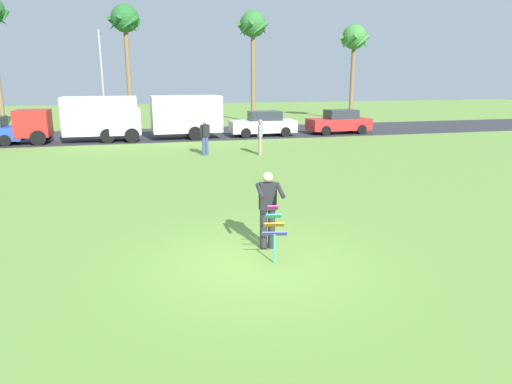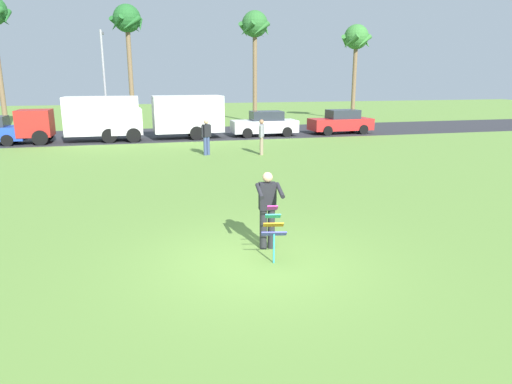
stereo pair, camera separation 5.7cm
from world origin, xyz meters
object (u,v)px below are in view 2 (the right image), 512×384
Objects in this scene: parked_car_white at (265,124)px; palm_tree_far_left at (356,41)px; kite_held at (273,226)px; palm_tree_centre_far at (255,29)px; streetlight_pole at (104,73)px; person_kite_flyer at (268,207)px; palm_tree_right_near at (127,24)px; person_walker_far at (206,136)px; parked_truck_red_cab at (88,118)px; parked_car_red at (341,122)px; person_walker_near at (262,136)px; parked_truck_white_box at (174,116)px.

palm_tree_far_left is (10.82, 9.44, 6.01)m from parked_car_white.
palm_tree_centre_far is at bearing 76.44° from kite_held.
palm_tree_far_left is at bearing 5.94° from streetlight_pole.
person_kite_flyer is 0.21× the size of palm_tree_far_left.
parked_car_white is 0.47× the size of palm_tree_centre_far.
palm_tree_right_near is 1.31× the size of streetlight_pole.
person_walker_far is at bearing -68.74° from streetlight_pole.
parked_truck_red_cab is 10.81m from parked_car_white.
palm_tree_centre_far reaches higher than parked_car_white.
person_kite_flyer is 30.26m from palm_tree_right_near.
parked_car_white is at bearing -35.65° from streetlight_pole.
parked_truck_red_cab reaches higher than kite_held.
parked_car_red is (5.35, 0.00, 0.00)m from parked_car_white.
parked_car_red is at bearing 43.56° from person_walker_near.
streetlight_pole is (-4.38, 7.26, 2.59)m from parked_truck_white_box.
person_kite_flyer is 0.41× the size of parked_car_white.
person_kite_flyer is 0.25× the size of streetlight_pole.
palm_tree_far_left reaches higher than parked_car_white.
parked_car_red is 17.40m from streetlight_pole.
streetlight_pole is (-4.80, 26.73, 3.05)m from person_kite_flyer.
palm_tree_far_left is (19.11, -0.43, -0.92)m from palm_tree_right_near.
person_walker_near is (3.62, -7.12, -0.48)m from parked_truck_white_box.
parked_car_red is at bearing 32.87° from person_walker_far.
streetlight_pole is (-20.95, -2.18, -2.78)m from palm_tree_far_left.
person_walker_near is (3.26, 13.02, 0.20)m from kite_held.
streetlight_pole is 15.12m from person_walker_far.
streetlight_pole is 4.05× the size of person_walker_far.
streetlight_pole reaches higher than person_walker_near.
parked_car_red is at bearing 61.26° from person_kite_flyer.
person_walker_near is at bearing -70.09° from palm_tree_right_near.
kite_held is at bearing -103.56° from palm_tree_centre_far.
parked_truck_red_cab reaches higher than person_walker_far.
parked_car_white is (5.39, 20.14, 0.04)m from kite_held.
parked_truck_white_box is 19.81m from palm_tree_far_left.
palm_tree_far_left is at bearing 59.94° from parked_car_red.
person_walker_near is at bearing 75.96° from kite_held.
kite_held is 28.00m from streetlight_pole.
palm_tree_far_left is (9.08, 0.05, -0.74)m from palm_tree_centre_far.
palm_tree_centre_far is (10.02, -0.48, -0.17)m from palm_tree_right_near.
palm_tree_far_left is (5.47, 9.44, 6.01)m from parked_car_red.
palm_tree_far_left is (21.61, 9.44, 5.37)m from parked_truck_red_cab.
parked_truck_red_cab is 0.96× the size of streetlight_pole.
person_walker_near is at bearing -63.03° from parked_truck_white_box.
parked_truck_white_box is 0.75× the size of palm_tree_centre_far.
parked_truck_white_box is 8.87m from streetlight_pole.
parked_car_white is at bearing -179.99° from parked_car_red.
kite_held is at bearing -118.72° from palm_tree_far_left.
palm_tree_centre_far is at bearing 67.81° from person_walker_far.
person_kite_flyer is 0.41× the size of parked_car_red.
palm_tree_centre_far is at bearing 79.54° from parked_car_white.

